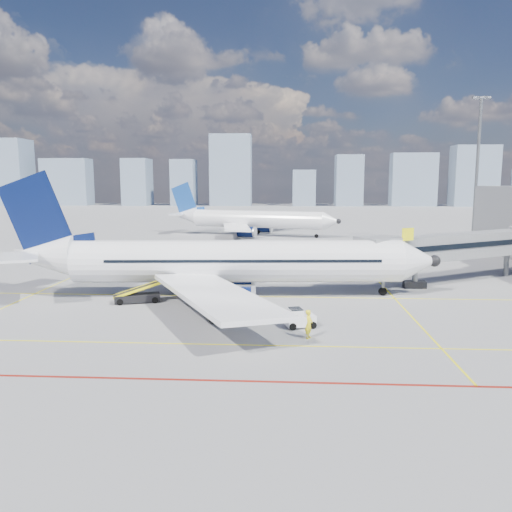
{
  "coord_description": "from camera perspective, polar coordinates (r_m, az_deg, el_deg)",
  "views": [
    {
      "loc": [
        3.91,
        -37.4,
        10.59
      ],
      "look_at": [
        1.29,
        6.9,
        4.0
      ],
      "focal_mm": 35.0,
      "sensor_mm": 36.0,
      "label": 1
    }
  ],
  "objects": [
    {
      "name": "jet_bridge",
      "position": [
        58.15,
        23.06,
        1.0
      ],
      "size": [
        23.55,
        15.78,
        6.3
      ],
      "color": "gray",
      "rests_on": "ground"
    },
    {
      "name": "baggage_tug",
      "position": [
        36.96,
        4.94,
        -7.1
      ],
      "size": [
        2.37,
        1.82,
        1.47
      ],
      "rotation": [
        0.0,
        0.0,
        0.29
      ],
      "color": "white",
      "rests_on": "ground"
    },
    {
      "name": "ground",
      "position": [
        39.07,
        -2.51,
        -7.29
      ],
      "size": [
        420.0,
        420.0,
        0.0
      ],
      "primitive_type": "plane",
      "color": "gray",
      "rests_on": "ground"
    },
    {
      "name": "floodlight_mast_ne",
      "position": [
        98.53,
        23.97,
        9.47
      ],
      "size": [
        3.2,
        0.61,
        25.45
      ],
      "color": "slate",
      "rests_on": "ground"
    },
    {
      "name": "belt_loader",
      "position": [
        45.57,
        -13.24,
        -4.45
      ],
      "size": [
        5.69,
        2.9,
        2.3
      ],
      "rotation": [
        0.0,
        0.0,
        0.31
      ],
      "color": "black",
      "rests_on": "ground"
    },
    {
      "name": "distant_skyline",
      "position": [
        227.52,
        1.57,
        8.79
      ],
      "size": [
        253.09,
        14.69,
        31.77
      ],
      "color": "slate",
      "rests_on": "ground"
    },
    {
      "name": "ramp_worker",
      "position": [
        34.5,
        6.06,
        -7.74
      ],
      "size": [
        0.7,
        0.85,
        2.0
      ],
      "primitive_type": "imported",
      "rotation": [
        0.0,
        0.0,
        1.23
      ],
      "color": "yellow",
      "rests_on": "ground"
    },
    {
      "name": "main_aircraft",
      "position": [
        46.53,
        -4.24,
        -0.69
      ],
      "size": [
        40.72,
        35.45,
        11.88
      ],
      "rotation": [
        0.0,
        0.0,
        0.07
      ],
      "color": "white",
      "rests_on": "ground"
    },
    {
      "name": "second_aircraft",
      "position": [
        99.7,
        -0.66,
        4.21
      ],
      "size": [
        34.99,
        29.94,
        10.62
      ],
      "rotation": [
        0.0,
        0.0,
        -0.28
      ],
      "color": "white",
      "rests_on": "ground"
    },
    {
      "name": "apron_markings",
      "position": [
        35.41,
        -4.11,
        -8.97
      ],
      "size": [
        90.0,
        35.12,
        0.01
      ],
      "color": "#F5ED0C",
      "rests_on": "ground"
    },
    {
      "name": "cargo_dolly",
      "position": [
        38.66,
        -3.32,
        -5.99
      ],
      "size": [
        3.48,
        2.47,
        1.75
      ],
      "rotation": [
        0.0,
        0.0,
        0.37
      ],
      "color": "black",
      "rests_on": "ground"
    }
  ]
}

